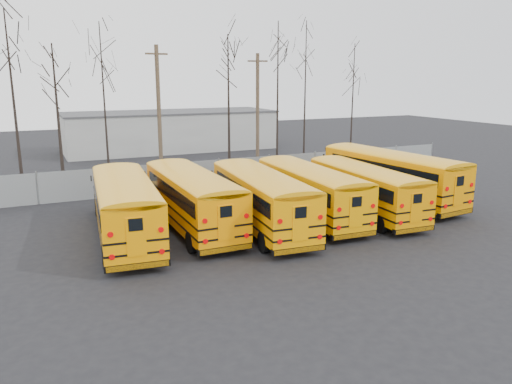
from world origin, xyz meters
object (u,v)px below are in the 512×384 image
bus_b (191,195)px  utility_pole_right (258,110)px  utility_pole_left (159,111)px  bus_d (308,188)px  bus_f (389,172)px  bus_c (260,195)px  bus_e (363,186)px  bus_a (125,203)px

bus_b → utility_pole_right: size_ratio=1.15×
bus_b → utility_pole_left: (2.06, 14.23, 3.37)m
bus_b → bus_d: bearing=-7.5°
bus_b → bus_d: 6.55m
bus_f → bus_c: bearing=-175.3°
bus_f → bus_d: bearing=-175.4°
bus_d → utility_pole_right: size_ratio=1.12×
bus_f → utility_pole_left: (-10.96, 13.91, 3.26)m
bus_b → bus_e: (9.70, -1.53, -0.12)m
bus_d → bus_a: bearing=179.9°
bus_e → utility_pole_right: (1.28, 16.91, 3.27)m
bus_e → bus_f: bearing=32.2°
bus_b → utility_pole_right: bearing=54.6°
bus_f → bus_e: bearing=-156.6°
bus_e → utility_pole_right: 17.27m
bus_c → utility_pole_right: 18.81m
bus_c → bus_b: bearing=160.4°
bus_c → bus_f: bus_f is taller
bus_a → bus_e: bus_a is taller
bus_d → bus_f: 6.65m
bus_e → utility_pole_left: (-7.64, 15.76, 3.48)m
utility_pole_left → utility_pole_right: utility_pole_left is taller
bus_a → bus_e: size_ratio=1.09×
bus_c → utility_pole_right: (7.74, 16.85, 3.17)m
bus_d → bus_e: (3.21, -0.66, -0.05)m
bus_c → utility_pole_right: utility_pole_right is taller
bus_b → bus_e: bearing=-8.9°
bus_f → utility_pole_right: bearing=92.0°
bus_a → utility_pole_left: size_ratio=1.13×
bus_b → utility_pole_right: (10.99, 15.38, 3.15)m
bus_d → utility_pole_left: 16.10m
bus_a → bus_b: size_ratio=1.02×
bus_a → bus_f: 16.48m
bus_a → utility_pole_right: (14.42, 15.74, 3.14)m
bus_c → utility_pole_left: (-1.18, 15.70, 3.38)m
bus_a → utility_pole_left: (5.50, 14.59, 3.35)m
bus_b → utility_pole_left: size_ratio=1.10×
bus_c → bus_d: (3.24, 0.60, -0.05)m
bus_e → utility_pole_left: utility_pole_left is taller
bus_f → utility_pole_right: size_ratio=1.23×
bus_f → utility_pole_right: 15.50m
utility_pole_right → bus_d: bearing=-92.8°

